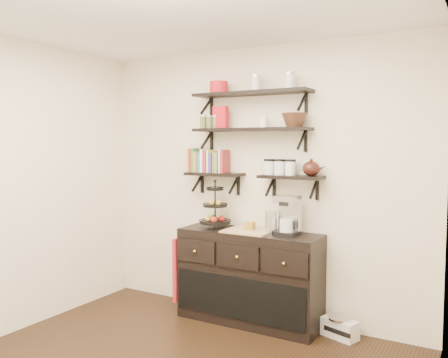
{
  "coord_description": "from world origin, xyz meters",
  "views": [
    {
      "loc": [
        2.09,
        -2.53,
        1.76
      ],
      "look_at": [
        -0.03,
        1.15,
        1.43
      ],
      "focal_mm": 38.0,
      "sensor_mm": 36.0,
      "label": 1
    }
  ],
  "objects_px": {
    "sideboard": "(249,277)",
    "coffee_maker": "(288,216)",
    "fruit_stand": "(215,212)",
    "radio": "(340,327)"
  },
  "relations": [
    {
      "from": "sideboard",
      "to": "fruit_stand",
      "type": "distance_m",
      "value": 0.72
    },
    {
      "from": "sideboard",
      "to": "coffee_maker",
      "type": "xyz_separation_m",
      "value": [
        0.39,
        0.03,
        0.62
      ]
    },
    {
      "from": "fruit_stand",
      "to": "radio",
      "type": "relative_size",
      "value": 1.31
    },
    {
      "from": "coffee_maker",
      "to": "fruit_stand",
      "type": "bearing_deg",
      "value": -174.23
    },
    {
      "from": "radio",
      "to": "coffee_maker",
      "type": "bearing_deg",
      "value": -155.73
    },
    {
      "from": "sideboard",
      "to": "radio",
      "type": "xyz_separation_m",
      "value": [
        0.88,
        0.07,
        -0.36
      ]
    },
    {
      "from": "sideboard",
      "to": "radio",
      "type": "distance_m",
      "value": 0.95
    },
    {
      "from": "sideboard",
      "to": "coffee_maker",
      "type": "bearing_deg",
      "value": 3.69
    },
    {
      "from": "fruit_stand",
      "to": "radio",
      "type": "xyz_separation_m",
      "value": [
        1.27,
        0.07,
        -0.97
      ]
    },
    {
      "from": "sideboard",
      "to": "radio",
      "type": "bearing_deg",
      "value": 4.59
    }
  ]
}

